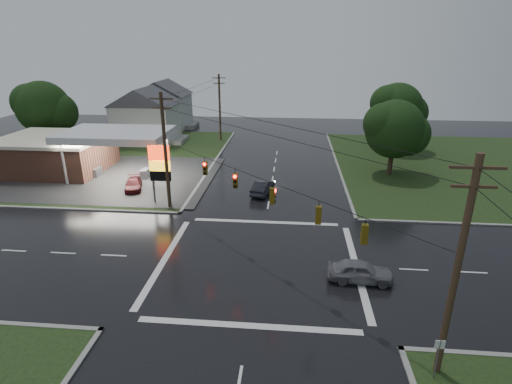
# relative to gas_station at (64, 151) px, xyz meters

# --- Properties ---
(ground) EXTENTS (120.00, 120.00, 0.00)m
(ground) POSITION_rel_gas_station_xyz_m (25.68, -19.70, -2.55)
(ground) COLOR black
(ground) RESTS_ON ground
(grass_nw) EXTENTS (36.00, 36.00, 0.08)m
(grass_nw) POSITION_rel_gas_station_xyz_m (-0.32, 6.30, -2.51)
(grass_nw) COLOR black
(grass_nw) RESTS_ON ground
(grass_ne) EXTENTS (36.00, 36.00, 0.08)m
(grass_ne) POSITION_rel_gas_station_xyz_m (51.68, 6.30, -2.51)
(grass_ne) COLOR black
(grass_ne) RESTS_ON ground
(gas_station) EXTENTS (26.20, 18.00, 5.60)m
(gas_station) POSITION_rel_gas_station_xyz_m (0.00, 0.00, 0.00)
(gas_station) COLOR #2D2D2D
(gas_station) RESTS_ON ground
(pylon_sign) EXTENTS (2.00, 0.35, 6.00)m
(pylon_sign) POSITION_rel_gas_station_xyz_m (15.18, -9.20, 1.46)
(pylon_sign) COLOR #59595E
(pylon_sign) RESTS_ON ground
(utility_pole_nw) EXTENTS (2.20, 0.32, 11.00)m
(utility_pole_nw) POSITION_rel_gas_station_xyz_m (16.18, -10.20, 3.17)
(utility_pole_nw) COLOR #382619
(utility_pole_nw) RESTS_ON ground
(utility_pole_se) EXTENTS (2.20, 0.32, 11.00)m
(utility_pole_se) POSITION_rel_gas_station_xyz_m (35.18, -29.20, 3.17)
(utility_pole_se) COLOR #382619
(utility_pole_se) RESTS_ON ground
(utility_pole_n) EXTENTS (2.20, 0.32, 10.50)m
(utility_pole_n) POSITION_rel_gas_station_xyz_m (16.18, 18.30, 2.92)
(utility_pole_n) COLOR #382619
(utility_pole_n) RESTS_ON ground
(traffic_signals) EXTENTS (26.87, 26.87, 1.47)m
(traffic_signals) POSITION_rel_gas_station_xyz_m (25.69, -19.72, 3.93)
(traffic_signals) COLOR black
(traffic_signals) RESTS_ON ground
(house_near) EXTENTS (11.05, 8.48, 8.60)m
(house_near) POSITION_rel_gas_station_xyz_m (4.73, 16.30, 1.86)
(house_near) COLOR silver
(house_near) RESTS_ON ground
(house_far) EXTENTS (11.05, 8.48, 8.60)m
(house_far) POSITION_rel_gas_station_xyz_m (3.73, 28.30, 1.86)
(house_far) COLOR silver
(house_far) RESTS_ON ground
(tree_nw_behind) EXTENTS (8.93, 7.60, 10.00)m
(tree_nw_behind) POSITION_rel_gas_station_xyz_m (-8.17, 10.29, 3.63)
(tree_nw_behind) COLOR black
(tree_nw_behind) RESTS_ON ground
(tree_ne_near) EXTENTS (7.99, 6.80, 8.98)m
(tree_ne_near) POSITION_rel_gas_station_xyz_m (39.82, 2.29, 3.01)
(tree_ne_near) COLOR black
(tree_ne_near) RESTS_ON ground
(tree_ne_far) EXTENTS (8.46, 7.20, 9.80)m
(tree_ne_far) POSITION_rel_gas_station_xyz_m (42.83, 14.29, 3.63)
(tree_ne_far) COLOR black
(tree_ne_far) RESTS_ON ground
(car_north) EXTENTS (2.45, 4.57, 1.43)m
(car_north) POSITION_rel_gas_station_xyz_m (24.88, -5.50, -1.83)
(car_north) COLOR black
(car_north) RESTS_ON ground
(car_crossing) EXTENTS (4.40, 1.96, 1.47)m
(car_crossing) POSITION_rel_gas_station_xyz_m (32.63, -21.47, -1.81)
(car_crossing) COLOR slate
(car_crossing) RESTS_ON ground
(car_pump) EXTENTS (2.81, 4.41, 1.19)m
(car_pump) POSITION_rel_gas_station_xyz_m (10.80, -5.63, -1.95)
(car_pump) COLOR #541316
(car_pump) RESTS_ON ground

